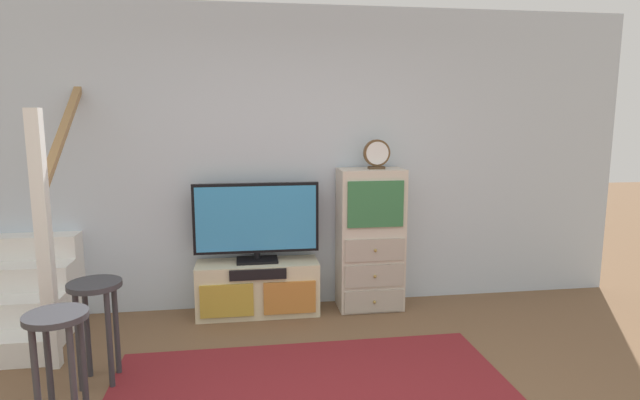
{
  "coord_description": "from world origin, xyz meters",
  "views": [
    {
      "loc": [
        -0.4,
        -2.27,
        1.75
      ],
      "look_at": [
        0.18,
        1.66,
        1.1
      ],
      "focal_mm": 29.28,
      "sensor_mm": 36.0,
      "label": 1
    }
  ],
  "objects_px": {
    "media_console": "(258,288)",
    "desk_clock": "(377,154)",
    "television": "(256,220)",
    "side_cabinet": "(370,240)",
    "bar_stool_far": "(96,308)",
    "bar_stool_near": "(58,343)"
  },
  "relations": [
    {
      "from": "bar_stool_near",
      "to": "desk_clock",
      "type": "bearing_deg",
      "value": 35.42
    },
    {
      "from": "television",
      "to": "media_console",
      "type": "bearing_deg",
      "value": -90.0
    },
    {
      "from": "media_console",
      "to": "bar_stool_far",
      "type": "relative_size",
      "value": 1.55
    },
    {
      "from": "media_console",
      "to": "bar_stool_far",
      "type": "height_order",
      "value": "bar_stool_far"
    },
    {
      "from": "side_cabinet",
      "to": "desk_clock",
      "type": "xyz_separation_m",
      "value": [
        0.04,
        -0.01,
        0.77
      ]
    },
    {
      "from": "side_cabinet",
      "to": "bar_stool_far",
      "type": "bearing_deg",
      "value": -152.81
    },
    {
      "from": "desk_clock",
      "to": "bar_stool_near",
      "type": "height_order",
      "value": "desk_clock"
    },
    {
      "from": "bar_stool_far",
      "to": "side_cabinet",
      "type": "bearing_deg",
      "value": 27.19
    },
    {
      "from": "television",
      "to": "side_cabinet",
      "type": "distance_m",
      "value": 1.04
    },
    {
      "from": "desk_clock",
      "to": "television",
      "type": "bearing_deg",
      "value": 178.45
    },
    {
      "from": "desk_clock",
      "to": "bar_stool_far",
      "type": "height_order",
      "value": "desk_clock"
    },
    {
      "from": "media_console",
      "to": "desk_clock",
      "type": "relative_size",
      "value": 4.12
    },
    {
      "from": "media_console",
      "to": "television",
      "type": "distance_m",
      "value": 0.61
    },
    {
      "from": "media_console",
      "to": "side_cabinet",
      "type": "relative_size",
      "value": 0.83
    },
    {
      "from": "bar_stool_near",
      "to": "bar_stool_far",
      "type": "xyz_separation_m",
      "value": [
        0.07,
        0.51,
        0.01
      ]
    },
    {
      "from": "desk_clock",
      "to": "bar_stool_far",
      "type": "xyz_separation_m",
      "value": [
        -2.13,
        -1.06,
        -0.9
      ]
    },
    {
      "from": "television",
      "to": "bar_stool_far",
      "type": "height_order",
      "value": "television"
    },
    {
      "from": "desk_clock",
      "to": "side_cabinet",
      "type": "bearing_deg",
      "value": 160.26
    },
    {
      "from": "television",
      "to": "side_cabinet",
      "type": "relative_size",
      "value": 0.85
    },
    {
      "from": "desk_clock",
      "to": "media_console",
      "type": "bearing_deg",
      "value": 179.74
    },
    {
      "from": "media_console",
      "to": "side_cabinet",
      "type": "distance_m",
      "value": 1.1
    },
    {
      "from": "television",
      "to": "desk_clock",
      "type": "xyz_separation_m",
      "value": [
        1.06,
        -0.03,
        0.57
      ]
    }
  ]
}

